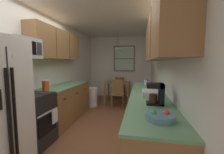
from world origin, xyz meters
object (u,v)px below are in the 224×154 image
dining_chair_far (120,87)px  mug_by_coffeemaker (146,82)px  dining_table (118,86)px  fruit_bowl (160,116)px  dining_chair_near (118,92)px  coffee_maker (157,93)px  microwave_over_range (21,48)px  stove_range (31,120)px  dish_rack (151,94)px  table_serving_bowl (119,81)px  mug_spare (147,81)px  storage_canister (46,85)px  trash_bin (92,97)px

dining_chair_far → mug_by_coffeemaker: bearing=-64.2°
dining_table → fruit_bowl: size_ratio=3.17×
dining_table → dining_chair_near: 0.58m
dining_chair_far → coffee_maker: coffee_maker is taller
microwave_over_range → coffee_maker: 2.28m
stove_range → mug_by_coffeemaker: stove_range is taller
dish_rack → table_serving_bowl: dish_rack is taller
dining_table → dining_chair_near: size_ratio=0.97×
dining_chair_near → fruit_bowl: fruit_bowl is taller
dining_table → dining_chair_far: 0.58m
mug_spare → storage_canister: bearing=-144.7°
mug_by_coffeemaker → mug_spare: (0.03, 0.19, 0.00)m
stove_range → trash_bin: stove_range is taller
fruit_bowl → storage_canister: bearing=151.1°
dining_chair_near → dining_chair_far: size_ratio=1.00×
mug_spare → table_serving_bowl: size_ratio=0.61×
dining_chair_near → fruit_bowl: 3.33m
dining_chair_near → mug_by_coffeemaker: 1.26m
trash_bin → coffee_maker: bearing=-55.4°
stove_range → microwave_over_range: size_ratio=1.83×
microwave_over_range → dining_table: microwave_over_range is taller
microwave_over_range → mug_spare: microwave_over_range is taller
trash_bin → storage_canister: storage_canister is taller
stove_range → trash_bin: size_ratio=1.75×
mug_by_coffeemaker → coffee_maker: bearing=-87.5°
storage_canister → table_serving_bowl: bearing=67.8°
table_serving_bowl → coffee_maker: bearing=-73.5°
dining_chair_far → microwave_over_range: bearing=-107.9°
microwave_over_range → storage_canister: microwave_over_range is taller
dining_chair_near → fruit_bowl: size_ratio=3.26×
stove_range → fruit_bowl: bearing=-18.5°
storage_canister → coffee_maker: bearing=-15.6°
microwave_over_range → dining_chair_far: microwave_over_range is taller
stove_range → trash_bin: bearing=83.1°
storage_canister → coffee_maker: (2.07, -0.58, 0.04)m
dish_rack → dining_chair_near: bearing=112.1°
stove_range → dish_rack: size_ratio=3.24×
stove_range → mug_by_coffeemaker: size_ratio=9.63×
mug_spare → dining_chair_far: bearing=119.0°
stove_range → coffee_maker: 2.15m
dining_chair_far → trash_bin: bearing=-122.9°
dining_table → stove_range: bearing=-109.0°
mug_by_coffeemaker → mug_spare: mug_spare is taller
dining_chair_near → mug_spare: (0.89, -0.61, 0.45)m
stove_range → storage_canister: bearing=90.7°
dining_table → trash_bin: (-0.76, -0.62, -0.31)m
stove_range → microwave_over_range: (-0.11, 0.00, 1.23)m
trash_bin → mug_spare: (1.73, -0.56, 0.64)m
trash_bin → dish_rack: size_ratio=1.84×
mug_spare → dish_rack: size_ratio=0.35×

